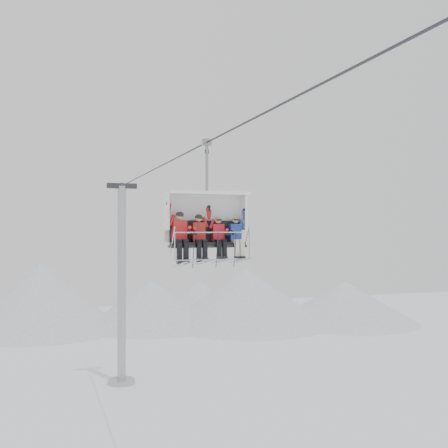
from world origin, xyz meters
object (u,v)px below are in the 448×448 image
object	(u,v)px
skier_center_right	(219,236)
skier_far_right	(236,236)
lift_tower_right	(122,298)
chairlift_carrier	(206,219)
skier_far_left	(180,234)
skier_center_left	(199,235)

from	to	relation	value
skier_center_right	skier_far_right	size ratio (longest dim) A/B	1.00
lift_tower_right	chairlift_carrier	size ratio (longest dim) A/B	3.38
skier_far_left	skier_center_right	bearing A→B (deg)	-0.84
skier_center_right	lift_tower_right	bearing A→B (deg)	91.02
chairlift_carrier	skier_far_left	xyz separation A→B (m)	(-0.94, -0.31, -0.49)
chairlift_carrier	skier_center_right	world-z (taller)	chairlift_carrier
skier_far_left	skier_center_left	bearing A→B (deg)	-0.83
chairlift_carrier	skier_far_right	xyz separation A→B (m)	(0.97, -0.32, -0.56)
chairlift_carrier	skier_center_right	xyz separation A→B (m)	(0.36, -0.33, -0.57)
lift_tower_right	skier_center_left	bearing A→B (deg)	-90.87
skier_center_left	chairlift_carrier	bearing A→B (deg)	45.52
skier_center_right	skier_far_right	distance (m)	0.61
skier_far_left	skier_center_left	size ratio (longest dim) A/B	1.06
chairlift_carrier	skier_center_right	bearing A→B (deg)	-41.90
chairlift_carrier	skier_center_left	xyz separation A→B (m)	(-0.31, -0.32, -0.53)
chairlift_carrier	skier_center_left	bearing A→B (deg)	-134.48
lift_tower_right	skier_far_left	distance (m)	20.85
skier_far_left	lift_tower_right	bearing A→B (deg)	87.34
skier_far_right	lift_tower_right	bearing A→B (deg)	92.72
lift_tower_right	skier_far_right	xyz separation A→B (m)	(0.97, -20.36, 4.41)
skier_center_left	skier_far_right	xyz separation A→B (m)	(1.28, -0.01, -0.03)
lift_tower_right	skier_far_left	bearing A→B (deg)	-92.66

